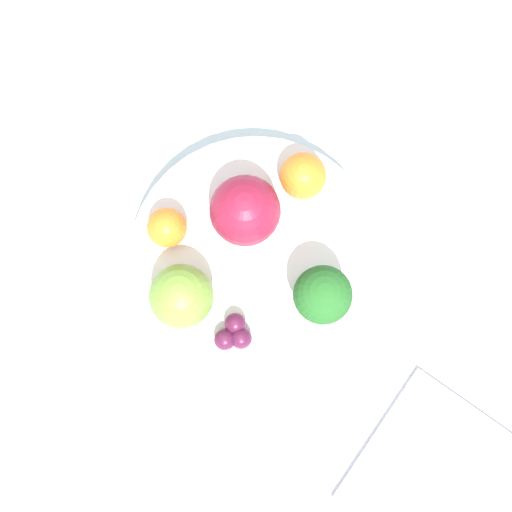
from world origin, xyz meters
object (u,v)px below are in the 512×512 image
apple_green (181,296)px  orange_front (167,228)px  broccoli (324,292)px  apple_red (245,211)px  orange_back (303,176)px  grape_cluster (234,334)px  bowl (256,261)px  napkin (448,484)px

apple_green → orange_front: apple_green is taller
broccoli → orange_front: size_ratio=1.79×
apple_red → orange_back: 0.06m
orange_front → grape_cluster: 0.11m
broccoli → grape_cluster: broccoli is taller
apple_green → grape_cluster: size_ratio=1.57×
apple_red → apple_green: bearing=-91.7°
apple_green → grape_cluster: 0.06m
orange_front → grape_cluster: orange_front is taller
bowl → orange_front: (-0.08, -0.02, 0.03)m
grape_cluster → broccoli: bearing=57.5°
broccoli → apple_red: size_ratio=1.02×
apple_green → napkin: bearing=0.0°
bowl → apple_green: (-0.03, -0.07, 0.04)m
orange_back → grape_cluster: orange_back is taller
bowl → orange_front: bearing=-162.6°
broccoli → grape_cluster: (-0.05, -0.07, -0.03)m
bowl → grape_cluster: size_ratio=6.50×
apple_green → orange_back: 0.15m
broccoli → orange_back: bearing=132.8°
orange_front → orange_back: orange_back is taller
orange_back → grape_cluster: (0.03, -0.15, -0.01)m
napkin → apple_green: bearing=-180.0°
apple_red → orange_back: apple_red is taller
orange_back → napkin: orange_back is taller
bowl → grape_cluster: 0.08m
broccoli → apple_red: 0.10m
broccoli → orange_front: broccoli is taller
broccoli → grape_cluster: 0.09m
orange_front → grape_cluster: bearing=-23.0°
broccoli → napkin: (0.19, -0.07, -0.07)m
napkin → bowl: bearing=165.1°
bowl → napkin: size_ratio=1.47×
apple_red → orange_front: apple_red is taller
apple_red → apple_green: (-0.00, -0.09, -0.00)m
bowl → orange_back: size_ratio=5.46×
apple_green → orange_back: bearing=80.3°
orange_front → broccoli: bearing=10.6°
apple_red → orange_back: size_ratio=1.48×
orange_back → orange_front: bearing=-124.5°
bowl → napkin: bowl is taller
grape_cluster → napkin: bearing=0.0°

